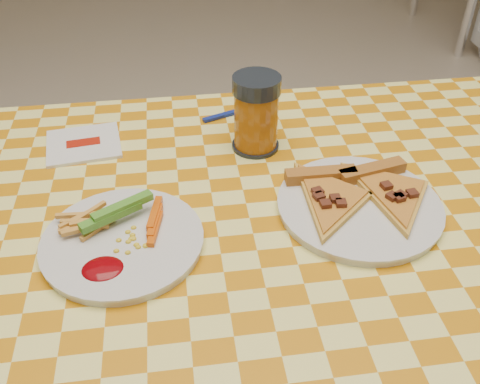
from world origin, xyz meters
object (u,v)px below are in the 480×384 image
Objects in this scene: plate_right at (359,207)px; drink_glass at (256,114)px; plate_left at (123,243)px; table at (252,269)px.

plate_right is 1.81× the size of drink_glass.
plate_left is 1.65× the size of drink_glass.
plate_left is (-0.19, -0.00, 0.08)m from table.
plate_right reaches higher than table.
drink_glass is at bearing 79.95° from table.
plate_left is at bearing -175.14° from plate_right.
table is 0.19m from plate_right.
plate_right is at bearing -57.05° from drink_glass.
drink_glass is (-0.13, 0.20, 0.06)m from plate_right.
table is at bearing -100.05° from drink_glass.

